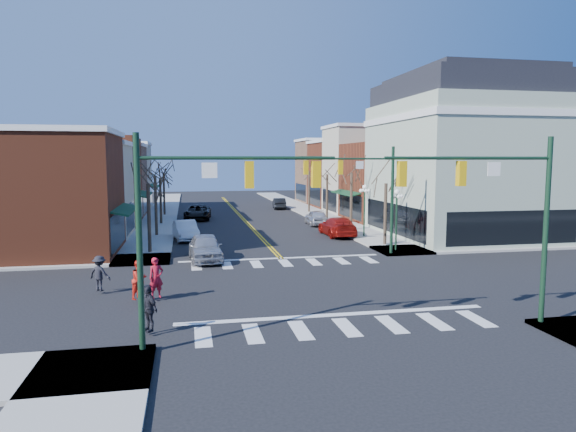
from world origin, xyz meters
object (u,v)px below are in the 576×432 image
car_left_near (205,247)px  car_left_mid (186,230)px  car_right_far (279,203)px  lamppost_midblock (364,202)px  car_left_far (198,212)px  pedestrian_dark_b (100,273)px  victorian_corner (463,156)px  pedestrian_dark_a (148,308)px  lamppost_corner (397,209)px  car_right_near (337,226)px  pedestrian_red_a (156,278)px  pedestrian_red_b (140,279)px  car_right_mid (316,218)px

car_left_near → car_left_mid: car_left_near is taller
car_left_mid → car_right_far: size_ratio=1.10×
lamppost_midblock → car_left_near: lamppost_midblock is taller
car_left_far → pedestrian_dark_b: (-5.20, -29.80, 0.21)m
car_left_mid → victorian_corner: bearing=-13.2°
lamppost_midblock → pedestrian_dark_a: size_ratio=2.58×
lamppost_corner → car_right_far: (-2.41, 32.16, -2.26)m
car_left_far → pedestrian_dark_b: pedestrian_dark_b is taller
car_right_near → pedestrian_red_a: pedestrian_red_a is taller
car_right_near → pedestrian_dark_a: size_ratio=3.25×
pedestrian_red_a → pedestrian_dark_b: 3.24m
car_right_near → pedestrian_red_b: (-14.42, -17.52, 0.24)m
pedestrian_red_a → victorian_corner: bearing=7.9°
car_left_far → car_left_mid: bearing=-89.9°
car_right_mid → car_right_far: 17.05m
lamppost_midblock → car_left_mid: 14.51m
car_left_mid → car_right_near: (12.44, -0.27, 0.03)m
pedestrian_dark_a → lamppost_midblock: bearing=104.8°
car_right_near → pedestrian_dark_a: bearing=58.5°
victorian_corner → car_right_near: bearing=169.0°
car_right_far → pedestrian_dark_b: pedestrian_dark_b is taller
lamppost_corner → car_left_far: lamppost_corner is taller
victorian_corner → pedestrian_red_a: victorian_corner is taller
car_left_far → car_right_mid: car_left_far is taller
car_right_far → pedestrian_red_a: size_ratio=2.31×
car_left_near → pedestrian_dark_b: 8.91m
lamppost_corner → pedestrian_dark_a: size_ratio=2.58×
lamppost_midblock → car_left_near: 14.92m
car_left_near → pedestrian_red_b: (-3.22, -9.06, 0.20)m
pedestrian_dark_a → car_right_far: bearing=126.0°
lamppost_corner → car_left_far: 25.70m
lamppost_corner → car_left_mid: (-14.24, 8.23, -2.20)m
car_right_mid → car_right_far: bearing=-86.3°
lamppost_corner → car_left_near: 13.18m
car_right_near → pedestrian_dark_b: (-16.40, -15.70, 0.20)m
car_left_far → victorian_corner: bearing=-31.8°
pedestrian_dark_a → victorian_corner: bearing=92.0°
car_left_mid → pedestrian_red_b: (-1.98, -17.79, 0.26)m
car_right_near → pedestrian_red_b: pedestrian_red_b is taller
car_right_far → car_left_far: bearing=48.8°
lamppost_midblock → car_left_far: lamppost_midblock is taller
lamppost_midblock → car_right_far: (-2.41, 25.66, -2.26)m
victorian_corner → car_left_mid: 23.40m
lamppost_corner → car_left_mid: size_ratio=0.93×
lamppost_corner → pedestrian_red_b: 18.92m
lamppost_corner → pedestrian_red_a: (-15.50, -9.52, -1.89)m
lamppost_corner → pedestrian_red_b: lamppost_corner is taller
car_right_far → pedestrian_dark_a: bearing=79.4°
lamppost_corner → pedestrian_dark_b: bearing=-157.0°
car_right_far → pedestrian_red_b: 43.95m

